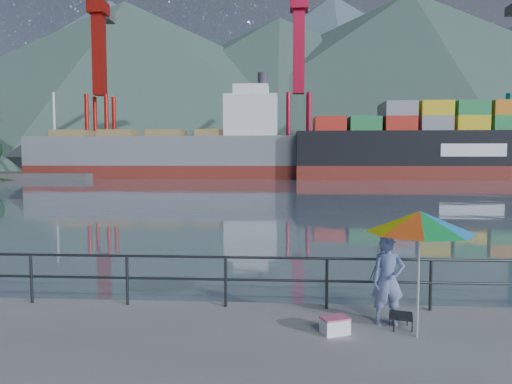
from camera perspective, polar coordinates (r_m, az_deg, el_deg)
harbor_water at (r=137.22m, az=2.58°, el=2.78°), size 500.00×280.00×0.00m
far_dock at (r=100.52m, az=7.96°, el=2.30°), size 200.00×40.00×0.40m
guardrail at (r=9.44m, az=-9.95°, el=-10.80°), size 22.00×0.06×1.03m
mountains at (r=220.45m, az=13.33°, el=12.40°), size 600.00×332.80×80.00m
port_cranes at (r=96.52m, az=21.28°, el=11.52°), size 116.00×28.00×38.40m
container_stacks at (r=104.54m, az=19.75°, el=3.98°), size 58.00×5.40×7.80m
fisherman at (r=8.57m, az=16.15°, el=-10.55°), size 0.59×0.40×1.59m
beach_umbrella at (r=7.87m, az=19.80°, el=-3.55°), size 2.03×2.03×2.10m
folding_stool at (r=8.59m, az=17.64°, el=-15.12°), size 0.47×0.47×0.26m
cooler_bag at (r=8.12m, az=9.84°, el=-16.19°), size 0.52×0.44×0.25m
fishing_rod at (r=9.83m, az=14.86°, el=-13.44°), size 0.07×1.89×1.33m
bulk_carrier at (r=82.04m, az=-9.94°, el=4.82°), size 47.79×8.27×14.50m
container_ship at (r=83.82m, az=25.44°, el=5.63°), size 54.92×9.15×18.10m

